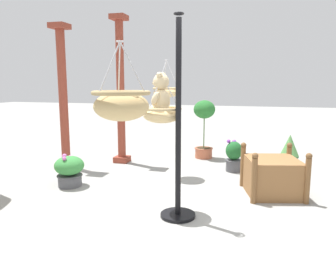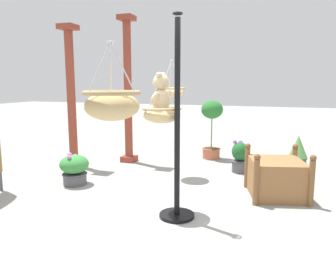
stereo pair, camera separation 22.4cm
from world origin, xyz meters
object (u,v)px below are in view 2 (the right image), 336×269
(display_pole_central, at_px, (177,157))
(hanging_basket_with_teddy, at_px, (162,114))
(potted_plant_fern_front, at_px, (212,123))
(potted_plant_bushy_green, at_px, (298,153))
(teddy_bear, at_px, (160,96))
(hanging_basket_right_low, at_px, (171,92))
(greenhouse_pillar_left, at_px, (128,93))
(greenhouse_pillar_right, at_px, (71,100))
(wooden_planter_box, at_px, (276,177))
(potted_plant_flowering_red, at_px, (74,169))
(hanging_basket_left_high, at_px, (112,104))
(potted_plant_tall_leafy, at_px, (240,157))

(display_pole_central, distance_m, hanging_basket_with_teddy, 0.59)
(potted_plant_fern_front, relative_size, potted_plant_bushy_green, 1.92)
(teddy_bear, relative_size, hanging_basket_right_low, 0.80)
(greenhouse_pillar_left, distance_m, greenhouse_pillar_right, 1.14)
(potted_plant_fern_front, bearing_deg, teddy_bear, 179.21)
(greenhouse_pillar_left, height_order, potted_plant_bushy_green, greenhouse_pillar_left)
(display_pole_central, distance_m, teddy_bear, 0.80)
(display_pole_central, xyz_separation_m, wooden_planter_box, (1.20, -1.16, -0.47))
(display_pole_central, bearing_deg, potted_plant_fern_front, 3.99)
(potted_plant_fern_front, bearing_deg, potted_plant_bushy_green, -103.94)
(hanging_basket_right_low, height_order, potted_plant_flowering_red, hanging_basket_right_low)
(teddy_bear, xyz_separation_m, wooden_planter_box, (1.05, -1.44, -1.20))
(hanging_basket_with_teddy, xyz_separation_m, potted_plant_bushy_green, (2.72, -1.78, -0.93))
(hanging_basket_left_high, distance_m, potted_plant_bushy_green, 4.66)
(hanging_basket_left_high, bearing_deg, potted_plant_flowering_red, 42.22)
(hanging_basket_left_high, distance_m, potted_plant_flowering_red, 3.00)
(display_pole_central, xyz_separation_m, potted_plant_tall_leafy, (2.35, -0.50, -0.47))
(hanging_basket_with_teddy, distance_m, greenhouse_pillar_left, 2.80)
(hanging_basket_right_low, height_order, greenhouse_pillar_right, greenhouse_pillar_right)
(potted_plant_flowering_red, height_order, potted_plant_bushy_green, potted_plant_bushy_green)
(hanging_basket_left_high, bearing_deg, potted_plant_bushy_green, -21.92)
(wooden_planter_box, height_order, potted_plant_fern_front, potted_plant_fern_front)
(hanging_basket_right_low, relative_size, potted_plant_tall_leafy, 1.06)
(potted_plant_fern_front, height_order, potted_plant_flowering_red, potted_plant_fern_front)
(hanging_basket_left_high, relative_size, potted_plant_flowering_red, 1.19)
(greenhouse_pillar_left, bearing_deg, display_pole_central, -143.12)
(potted_plant_flowering_red, bearing_deg, display_pole_central, -109.60)
(hanging_basket_with_teddy, height_order, potted_plant_bushy_green, hanging_basket_with_teddy)
(display_pole_central, relative_size, potted_plant_fern_front, 1.91)
(display_pole_central, distance_m, potted_plant_fern_front, 3.31)
(potted_plant_tall_leafy, xyz_separation_m, potted_plant_bushy_green, (0.52, -1.03, 0.05))
(teddy_bear, bearing_deg, potted_plant_fern_front, -0.79)
(display_pole_central, height_order, greenhouse_pillar_left, greenhouse_pillar_left)
(hanging_basket_left_high, height_order, hanging_basket_right_low, hanging_basket_right_low)
(greenhouse_pillar_right, relative_size, wooden_planter_box, 2.73)
(greenhouse_pillar_left, distance_m, potted_plant_fern_front, 1.94)
(potted_plant_tall_leafy, bearing_deg, hanging_basket_right_low, 118.13)
(display_pole_central, height_order, hanging_basket_with_teddy, display_pole_central)
(teddy_bear, xyz_separation_m, potted_plant_bushy_green, (2.72, -1.81, -1.16))
(hanging_basket_with_teddy, relative_size, hanging_basket_left_high, 0.95)
(display_pole_central, relative_size, hanging_basket_with_teddy, 4.08)
(hanging_basket_right_low, bearing_deg, potted_plant_fern_front, -14.81)
(greenhouse_pillar_left, height_order, potted_plant_tall_leafy, greenhouse_pillar_left)
(teddy_bear, relative_size, hanging_basket_left_high, 0.81)
(teddy_bear, relative_size, wooden_planter_box, 0.51)
(potted_plant_tall_leafy, bearing_deg, potted_plant_bushy_green, -63.21)
(potted_plant_fern_front, height_order, potted_plant_bushy_green, potted_plant_fern_front)
(greenhouse_pillar_right, xyz_separation_m, potted_plant_fern_front, (1.53, -2.52, -0.54))
(potted_plant_flowering_red, height_order, potted_plant_tall_leafy, potted_plant_tall_leafy)
(teddy_bear, xyz_separation_m, potted_plant_fern_front, (3.15, -0.04, -0.71))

